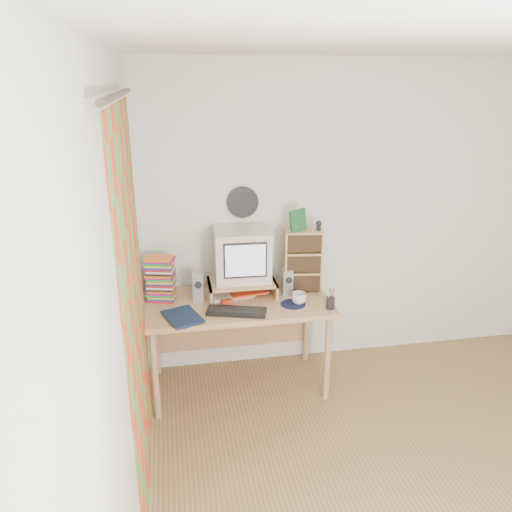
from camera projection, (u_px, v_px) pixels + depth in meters
name	position (u px, v px, depth m)	size (l,w,h in m)	color
floor	(445.00, 502.00, 2.94)	(3.50, 3.50, 0.00)	olive
back_wall	(353.00, 218.00, 4.13)	(3.50, 3.50, 0.00)	white
left_wall	(120.00, 341.00, 2.22)	(3.50, 3.50, 0.00)	white
curtain	(136.00, 313.00, 2.71)	(2.20, 2.20, 0.00)	red
wall_disc	(243.00, 202.00, 3.90)	(0.25, 0.25, 0.02)	black
desk	(236.00, 313.00, 3.89)	(1.40, 0.70, 0.75)	tan
monitor_riser	(242.00, 284.00, 3.86)	(0.52, 0.30, 0.12)	tan
crt_monitor	(242.00, 255.00, 3.83)	(0.41, 0.41, 0.39)	beige
speaker_left	(198.00, 287.00, 3.78)	(0.08, 0.08, 0.22)	#A0A0A5
speaker_right	(288.00, 282.00, 3.88)	(0.08, 0.08, 0.20)	#A0A0A5
keyboard	(236.00, 312.00, 3.59)	(0.43, 0.14, 0.03)	black
dvd_stack	(161.00, 283.00, 3.76)	(0.20, 0.14, 0.28)	brown
cd_rack	(303.00, 261.00, 3.90)	(0.30, 0.16, 0.50)	tan
mug	(299.00, 298.00, 3.73)	(0.11, 0.11, 0.09)	silver
diary	(168.00, 319.00, 3.45)	(0.27, 0.20, 0.05)	#10203C
mousepad	(293.00, 304.00, 3.73)	(0.19, 0.19, 0.00)	black
pen_cup	(331.00, 301.00, 3.65)	(0.06, 0.06, 0.12)	black
papers	(236.00, 292.00, 3.90)	(0.33, 0.24, 0.04)	silver
red_box	(227.00, 303.00, 3.71)	(0.08, 0.05, 0.04)	red
game_box	(298.00, 220.00, 3.76)	(0.13, 0.03, 0.17)	#18572A
webcam	(319.00, 225.00, 3.79)	(0.05, 0.05, 0.08)	black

